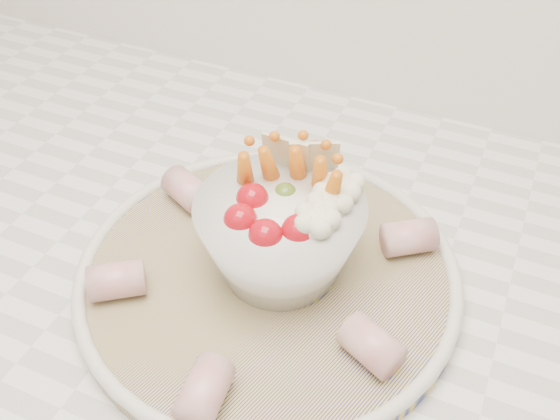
% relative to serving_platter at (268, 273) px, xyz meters
% --- Properties ---
extents(serving_platter, '(0.41, 0.41, 0.02)m').
position_rel_serving_platter_xyz_m(serving_platter, '(0.00, 0.00, 0.00)').
color(serving_platter, navy).
rests_on(serving_platter, kitchen_counter).
extents(veggie_bowl, '(0.14, 0.14, 0.11)m').
position_rel_serving_platter_xyz_m(veggie_bowl, '(0.01, 0.01, 0.05)').
color(veggie_bowl, silver).
rests_on(veggie_bowl, serving_platter).
extents(cured_meat_rolls, '(0.27, 0.31, 0.03)m').
position_rel_serving_platter_xyz_m(cured_meat_rolls, '(0.00, 0.00, 0.02)').
color(cured_meat_rolls, '#B6535C').
rests_on(cured_meat_rolls, serving_platter).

